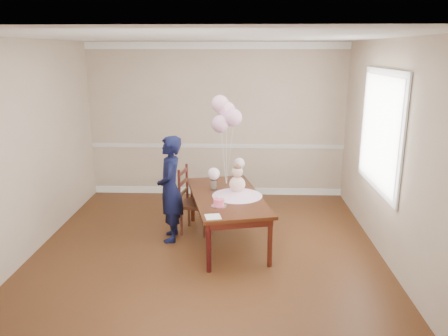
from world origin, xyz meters
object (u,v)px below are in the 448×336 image
dining_table_top (227,197)px  dining_chair_seat (196,204)px  birthday_cake (219,202)px  woman (170,189)px

dining_table_top → dining_chair_seat: bearing=133.2°
birthday_cake → dining_chair_seat: (-0.36, 0.73, -0.29)m
dining_chair_seat → dining_table_top: bearing=-22.7°
woman → dining_table_top: bearing=81.5°
birthday_cake → dining_chair_seat: 0.87m
dining_table_top → birthday_cake: 0.44m
dining_chair_seat → woman: bearing=-130.0°
dining_chair_seat → woman: 0.52m
birthday_cake → woman: size_ratio=0.09×
dining_table_top → dining_chair_seat: 0.58m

